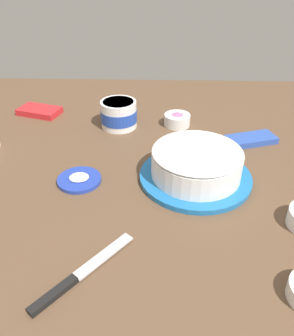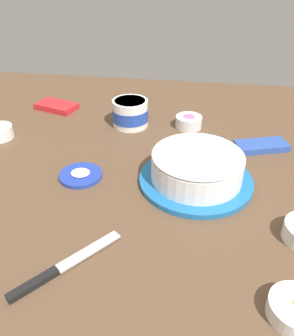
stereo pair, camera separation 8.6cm
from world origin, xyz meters
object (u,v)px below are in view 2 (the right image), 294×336
Objects in this scene: spreading_knife at (58,270)px; candy_box_lower at (57,106)px; frosting_tub at (130,113)px; frosted_cake at (197,168)px; frosting_tub_lid at (81,175)px; candy_box_upper at (261,146)px; sprinkle_bowl_pink at (189,121)px.

spreading_knife is 1.34× the size of candy_box_lower.
frosting_tub is 0.82× the size of candy_box_lower.
frosting_tub is at bearing 127.39° from frosted_cake.
frosting_tub_lid is 0.74× the size of candy_box_upper.
candy_box_lower is (-0.49, 0.08, -0.01)m from sprinkle_bowl_pink.
sprinkle_bowl_pink is at bearing 71.79° from spreading_knife.
candy_box_upper is (0.43, 0.53, 0.00)m from spreading_knife.
frosting_tub is 1.38× the size of sprinkle_bowl_pink.
candy_box_lower reaches higher than frosting_tub_lid.
frosting_tub is at bearing -175.87° from sprinkle_bowl_pink.
sprinkle_bowl_pink is at bearing 136.10° from candy_box_upper.
frosted_cake is at bearing -83.74° from sprinkle_bowl_pink.
candy_box_lower is (-0.52, 0.39, -0.03)m from frosted_cake.
frosted_cake is 2.57× the size of frosting_tub_lid.
frosted_cake reaches higher than spreading_knife.
frosting_tub_lid is 0.77× the size of candy_box_lower.
spreading_knife is at bearing -108.21° from sprinkle_bowl_pink.
frosting_tub is 0.31m from candy_box_lower.
frosting_tub_lid is 0.31m from spreading_knife.
candy_box_upper reaches higher than spreading_knife.
spreading_knife is 1.28× the size of candy_box_upper.
candy_box_lower is 0.96× the size of candy_box_upper.
frosted_cake is 2.43× the size of frosting_tub.
frosted_cake reaches higher than frosting_tub_lid.
frosting_tub is 0.19m from sprinkle_bowl_pink.
frosted_cake is at bearing -19.40° from candy_box_lower.
frosting_tub_lid is 0.53m from candy_box_upper.
frosting_tub_lid is 1.30× the size of sprinkle_bowl_pink.
frosting_tub_lid is at bearing -102.56° from frosting_tub.
frosted_cake is 3.34× the size of sprinkle_bowl_pink.
frosted_cake reaches higher than candy_box_upper.
frosting_tub_lid is at bearing -44.07° from candy_box_lower.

